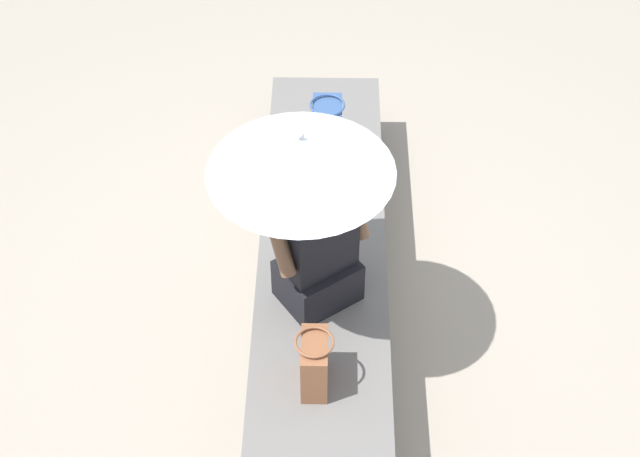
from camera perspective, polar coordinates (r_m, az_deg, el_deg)
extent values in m
plane|color=#9E9384|center=(5.01, 0.12, -5.25)|extent=(14.00, 14.00, 0.00)
cube|color=slate|center=(4.85, 0.12, -3.74)|extent=(3.05, 0.63, 0.40)
cube|color=black|center=(4.48, -0.13, -3.09)|extent=(0.43, 0.44, 0.22)
cube|color=black|center=(4.23, -0.14, 0.07)|extent=(0.35, 0.38, 0.48)
sphere|color=brown|center=(4.00, -0.15, 3.51)|extent=(0.20, 0.20, 0.20)
cylinder|color=brown|center=(4.30, 2.06, 1.37)|extent=(0.20, 0.17, 0.32)
cylinder|color=brown|center=(4.14, -2.42, -0.81)|extent=(0.20, 0.17, 0.32)
cylinder|color=#B7B7BC|center=(4.17, -1.07, 0.10)|extent=(0.02, 0.02, 1.00)
cone|color=silver|center=(3.89, -1.15, 4.38)|extent=(0.79, 0.79, 0.18)
sphere|color=#B7B7BC|center=(3.83, -1.18, 5.56)|extent=(0.03, 0.03, 0.03)
cube|color=#335184|center=(5.19, 0.43, 5.81)|extent=(0.25, 0.16, 0.32)
torus|color=#335184|center=(5.08, 0.44, 7.35)|extent=(0.19, 0.19, 0.01)
cube|color=brown|center=(4.15, -0.33, -8.04)|extent=(0.22, 0.11, 0.27)
torus|color=brown|center=(4.03, -0.34, -6.76)|extent=(0.17, 0.17, 0.01)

